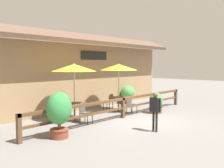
{
  "coord_description": "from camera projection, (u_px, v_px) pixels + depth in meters",
  "views": [
    {
      "loc": [
        -8.88,
        -6.3,
        2.51
      ],
      "look_at": [
        -0.38,
        1.39,
        1.6
      ],
      "focal_mm": 40.0,
      "sensor_mm": 36.0,
      "label": 1
    }
  ],
  "objects": [
    {
      "name": "ground_plane",
      "position": [
        141.0,
        121.0,
        10.98
      ],
      "size": [
        60.0,
        60.0,
        0.0
      ],
      "primitive_type": "plane",
      "color": "slate"
    },
    {
      "name": "building_facade",
      "position": [
        80.0,
        71.0,
        13.55
      ],
      "size": [
        14.28,
        1.49,
        4.23
      ],
      "color": "#997A56",
      "rests_on": "ground"
    },
    {
      "name": "patio_railing",
      "position": [
        123.0,
        103.0,
        11.63
      ],
      "size": [
        10.4,
        0.14,
        0.95
      ],
      "color": "brown",
      "rests_on": "ground"
    },
    {
      "name": "patio_umbrella_near",
      "position": [
        74.0,
        68.0,
        11.0
      ],
      "size": [
        2.0,
        2.0,
        2.55
      ],
      "color": "#B7B2A8",
      "rests_on": "ground"
    },
    {
      "name": "dining_table_near",
      "position": [
        75.0,
        107.0,
        11.14
      ],
      "size": [
        1.07,
        1.07,
        0.76
      ],
      "color": "#4C3826",
      "rests_on": "ground"
    },
    {
      "name": "chair_near_streetside",
      "position": [
        85.0,
        112.0,
        10.59
      ],
      "size": [
        0.51,
        0.51,
        0.87
      ],
      "rotation": [
        0.0,
        0.0,
        0.26
      ],
      "color": "#514C47",
      "rests_on": "ground"
    },
    {
      "name": "chair_near_wallside",
      "position": [
        66.0,
        107.0,
        11.72
      ],
      "size": [
        0.5,
        0.5,
        0.87
      ],
      "rotation": [
        0.0,
        0.0,
        3.36
      ],
      "color": "#514C47",
      "rests_on": "ground"
    },
    {
      "name": "patio_umbrella_middle",
      "position": [
        119.0,
        67.0,
        13.05
      ],
      "size": [
        2.0,
        2.0,
        2.55
      ],
      "color": "#B7B2A8",
      "rests_on": "ground"
    },
    {
      "name": "dining_table_middle",
      "position": [
        119.0,
        100.0,
        13.18
      ],
      "size": [
        1.07,
        1.07,
        0.76
      ],
      "color": "#4C3826",
      "rests_on": "ground"
    },
    {
      "name": "chair_middle_streetside",
      "position": [
        131.0,
        104.0,
        12.75
      ],
      "size": [
        0.44,
        0.44,
        0.87
      ],
      "rotation": [
        0.0,
        0.0,
        -0.05
      ],
      "color": "#514C47",
      "rests_on": "ground"
    },
    {
      "name": "chair_middle_wallside",
      "position": [
        109.0,
        101.0,
        13.75
      ],
      "size": [
        0.5,
        0.5,
        0.87
      ],
      "rotation": [
        0.0,
        0.0,
        3.37
      ],
      "color": "#514C47",
      "rests_on": "ground"
    },
    {
      "name": "potted_plant_broad_leaf",
      "position": [
        156.0,
        103.0,
        12.76
      ],
      "size": [
        0.72,
        0.64,
        1.07
      ],
      "color": "#9E4C33",
      "rests_on": "ground"
    },
    {
      "name": "potted_plant_corner_fern",
      "position": [
        59.0,
        112.0,
        8.44
      ],
      "size": [
        0.9,
        0.81,
        1.58
      ],
      "color": "brown",
      "rests_on": "ground"
    },
    {
      "name": "potted_plant_small_flowering",
      "position": [
        128.0,
        93.0,
        15.9
      ],
      "size": [
        0.94,
        0.84,
        1.16
      ],
      "color": "#9E4C33",
      "rests_on": "ground"
    },
    {
      "name": "pedestrian",
      "position": [
        155.0,
        106.0,
        9.23
      ],
      "size": [
        0.24,
        0.52,
        1.49
      ],
      "rotation": [
        0.0,
        0.0,
        1.43
      ],
      "color": "black",
      "rests_on": "ground"
    }
  ]
}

